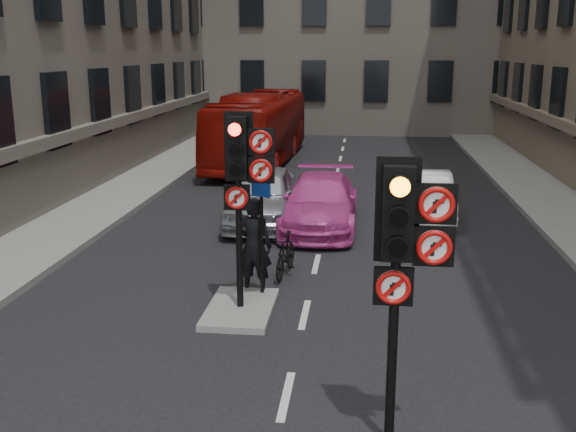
% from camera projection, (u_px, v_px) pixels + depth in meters
% --- Properties ---
extents(pavement_left, '(3.00, 50.00, 0.16)m').
position_uv_depth(pavement_left, '(83.00, 211.00, 19.89)').
color(pavement_left, gray).
rests_on(pavement_left, ground).
extents(centre_island, '(1.20, 2.00, 0.12)m').
position_uv_depth(centre_island, '(240.00, 309.00, 12.50)').
color(centre_island, gray).
rests_on(centre_island, ground).
extents(signal_near, '(0.91, 0.40, 3.58)m').
position_uv_depth(signal_near, '(404.00, 244.00, 7.74)').
color(signal_near, black).
rests_on(signal_near, ground).
extents(signal_far, '(0.91, 0.40, 3.58)m').
position_uv_depth(signal_far, '(243.00, 169.00, 11.84)').
color(signal_far, black).
rests_on(signal_far, centre_island).
extents(car_silver, '(2.00, 4.66, 1.57)m').
position_uv_depth(car_silver, '(262.00, 195.00, 18.69)').
color(car_silver, '#A8ABAF').
rests_on(car_silver, ground).
extents(car_white, '(1.39, 3.87, 1.27)m').
position_uv_depth(car_white, '(428.00, 195.00, 19.46)').
color(car_white, silver).
rests_on(car_white, ground).
extents(car_pink, '(1.97, 4.83, 1.40)m').
position_uv_depth(car_pink, '(320.00, 202.00, 18.24)').
color(car_pink, '#D63F9D').
rests_on(car_pink, ground).
extents(bus_red, '(2.91, 10.67, 2.95)m').
position_uv_depth(bus_red, '(259.00, 128.00, 28.29)').
color(bus_red, maroon).
rests_on(bus_red, ground).
extents(motorcycle, '(0.63, 1.57, 0.92)m').
position_uv_depth(motorcycle, '(285.00, 255.00, 14.43)').
color(motorcycle, black).
rests_on(motorcycle, ground).
extents(motorcyclist, '(0.77, 0.56, 1.97)m').
position_uv_depth(motorcyclist, '(254.00, 246.00, 13.23)').
color(motorcyclist, black).
rests_on(motorcyclist, ground).
extents(info_sign, '(0.38, 0.17, 2.24)m').
position_uv_depth(info_sign, '(262.00, 221.00, 12.81)').
color(info_sign, black).
rests_on(info_sign, centre_island).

